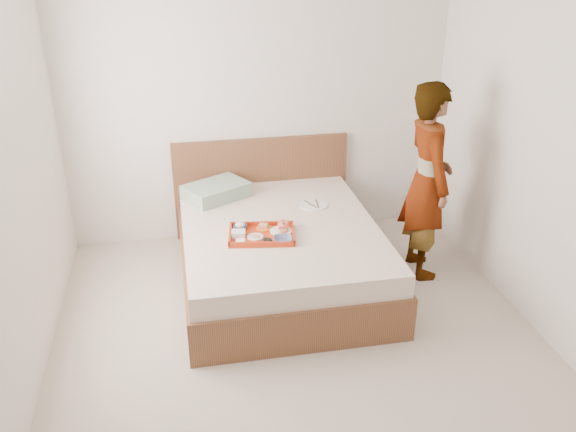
# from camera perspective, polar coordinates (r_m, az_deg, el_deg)

# --- Properties ---
(ground) EXTENTS (3.50, 4.00, 0.01)m
(ground) POSITION_cam_1_polar(r_m,az_deg,el_deg) (4.31, 1.55, -12.99)
(ground) COLOR #BEB1A1
(ground) RESTS_ON ground
(wall_back) EXTENTS (3.50, 0.01, 2.60)m
(wall_back) POSITION_cam_1_polar(r_m,az_deg,el_deg) (5.53, -2.86, 10.87)
(wall_back) COLOR silver
(wall_back) RESTS_ON ground
(wall_front) EXTENTS (3.50, 0.01, 2.60)m
(wall_front) POSITION_cam_1_polar(r_m,az_deg,el_deg) (2.04, 14.91, -17.99)
(wall_front) COLOR silver
(wall_front) RESTS_ON ground
(wall_left) EXTENTS (0.01, 4.00, 2.60)m
(wall_left) POSITION_cam_1_polar(r_m,az_deg,el_deg) (3.71, -25.63, 0.98)
(wall_left) COLOR silver
(wall_left) RESTS_ON ground
(wall_right) EXTENTS (0.01, 4.00, 2.60)m
(wall_right) POSITION_cam_1_polar(r_m,az_deg,el_deg) (4.37, 24.86, 4.60)
(wall_right) COLOR silver
(wall_right) RESTS_ON ground
(bed) EXTENTS (1.65, 2.00, 0.53)m
(bed) POSITION_cam_1_polar(r_m,az_deg,el_deg) (4.99, -0.79, -3.57)
(bed) COLOR brown
(bed) RESTS_ON ground
(headboard) EXTENTS (1.65, 0.06, 0.95)m
(headboard) POSITION_cam_1_polar(r_m,az_deg,el_deg) (5.76, -2.54, 2.83)
(headboard) COLOR brown
(headboard) RESTS_ON ground
(pillow) EXTENTS (0.64, 0.58, 0.13)m
(pillow) POSITION_cam_1_polar(r_m,az_deg,el_deg) (5.38, -6.80, 2.38)
(pillow) COLOR #8CA291
(pillow) RESTS_ON bed
(tray) EXTENTS (0.55, 0.44, 0.05)m
(tray) POSITION_cam_1_polar(r_m,az_deg,el_deg) (4.67, -2.50, -1.72)
(tray) COLOR red
(tray) RESTS_ON bed
(prawn_plate) EXTENTS (0.20, 0.20, 0.01)m
(prawn_plate) POSITION_cam_1_polar(r_m,az_deg,el_deg) (4.72, -0.66, -1.42)
(prawn_plate) COLOR white
(prawn_plate) RESTS_ON tray
(navy_bowl_big) EXTENTS (0.16, 0.16, 0.04)m
(navy_bowl_big) POSITION_cam_1_polar(r_m,az_deg,el_deg) (4.57, -0.47, -2.24)
(navy_bowl_big) COLOR #181E43
(navy_bowl_big) RESTS_ON tray
(sauce_dish) EXTENTS (0.08, 0.08, 0.03)m
(sauce_dish) POSITION_cam_1_polar(r_m,az_deg,el_deg) (4.55, -1.97, -2.42)
(sauce_dish) COLOR black
(sauce_dish) RESTS_ON tray
(meat_plate) EXTENTS (0.14, 0.14, 0.01)m
(meat_plate) POSITION_cam_1_polar(r_m,az_deg,el_deg) (4.64, -3.12, -1.99)
(meat_plate) COLOR white
(meat_plate) RESTS_ON tray
(bread_plate) EXTENTS (0.14, 0.14, 0.01)m
(bread_plate) POSITION_cam_1_polar(r_m,az_deg,el_deg) (4.77, -2.29, -1.14)
(bread_plate) COLOR orange
(bread_plate) RESTS_ON tray
(salad_bowl) EXTENTS (0.13, 0.13, 0.03)m
(salad_bowl) POSITION_cam_1_polar(r_m,az_deg,el_deg) (4.77, -4.55, -1.05)
(salad_bowl) COLOR #181E43
(salad_bowl) RESTS_ON tray
(plastic_tub) EXTENTS (0.12, 0.10, 0.05)m
(plastic_tub) POSITION_cam_1_polar(r_m,az_deg,el_deg) (4.66, -4.71, -1.69)
(plastic_tub) COLOR silver
(plastic_tub) RESTS_ON tray
(cheese_round) EXTENTS (0.08, 0.08, 0.03)m
(cheese_round) POSITION_cam_1_polar(r_m,az_deg,el_deg) (4.56, -4.52, -2.42)
(cheese_round) COLOR white
(cheese_round) RESTS_ON tray
(dinner_plate) EXTENTS (0.26, 0.26, 0.01)m
(dinner_plate) POSITION_cam_1_polar(r_m,az_deg,el_deg) (5.21, 2.44, 1.06)
(dinner_plate) COLOR white
(dinner_plate) RESTS_ON bed
(person) EXTENTS (0.42, 0.62, 1.65)m
(person) POSITION_cam_1_polar(r_m,az_deg,el_deg) (5.06, 13.05, 3.21)
(person) COLOR silver
(person) RESTS_ON ground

